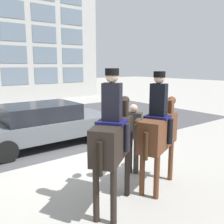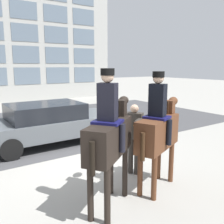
# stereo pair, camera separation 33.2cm
# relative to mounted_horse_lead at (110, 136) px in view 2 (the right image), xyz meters

# --- Properties ---
(ground_plane) EXTENTS (80.00, 80.00, 0.00)m
(ground_plane) POSITION_rel_mounted_horse_lead_xyz_m (0.53, 2.40, -1.39)
(ground_plane) COLOR #9E9B93
(road_surface) EXTENTS (18.95, 8.50, 0.01)m
(road_surface) POSITION_rel_mounted_horse_lead_xyz_m (0.53, 7.15, -1.39)
(road_surface) COLOR #444447
(road_surface) RESTS_ON ground_plane
(mounted_horse_lead) EXTENTS (1.59, 1.27, 2.60)m
(mounted_horse_lead) POSITION_rel_mounted_horse_lead_xyz_m (0.00, 0.00, 0.00)
(mounted_horse_lead) COLOR black
(mounted_horse_lead) RESTS_ON ground_plane
(mounted_horse_companion) EXTENTS (1.70, 0.96, 2.53)m
(mounted_horse_companion) POSITION_rel_mounted_horse_lead_xyz_m (1.27, 0.04, -0.07)
(mounted_horse_companion) COLOR #59331E
(mounted_horse_companion) RESTS_ON ground_plane
(pedestrian_bystander) EXTENTS (0.70, 0.79, 1.74)m
(pedestrian_bystander) POSITION_rel_mounted_horse_lead_xyz_m (1.30, 0.87, -0.37)
(pedestrian_bystander) COLOR #332D28
(pedestrian_bystander) RESTS_ON ground_plane
(street_car_near_lane) EXTENTS (4.76, 2.04, 1.40)m
(street_car_near_lane) POSITION_rel_mounted_horse_lead_xyz_m (0.45, 4.44, -0.66)
(street_car_near_lane) COLOR #51565B
(street_car_near_lane) RESTS_ON ground_plane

